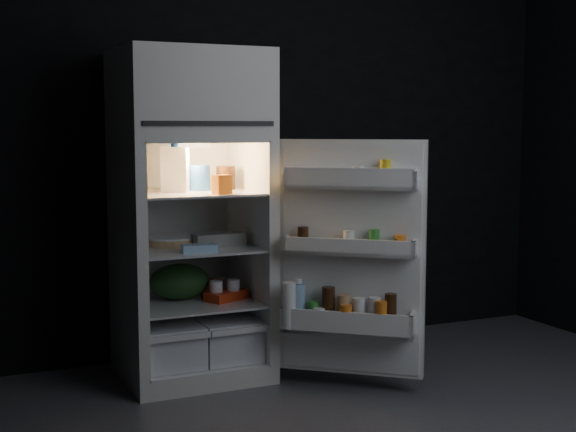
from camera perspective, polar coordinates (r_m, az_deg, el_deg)
name	(u,v)px	position (r m, az deg, el deg)	size (l,w,h in m)	color
wall_back	(264,131)	(4.95, -1.71, 6.08)	(4.00, 0.00, 2.70)	black
refrigerator	(189,204)	(4.41, -7.06, 0.87)	(0.76, 0.71, 1.78)	white
fridge_door	(349,262)	(4.13, 4.37, -3.31)	(0.67, 0.61, 1.22)	white
milk_jug	(175,169)	(4.35, -8.02, 3.30)	(0.14, 0.14, 0.24)	white
mayo_jar	(200,178)	(4.41, -6.28, 2.72)	(0.11, 0.11, 0.14)	#1C4A9C
jam_jar	(226,178)	(4.49, -4.46, 2.73)	(0.11, 0.11, 0.13)	#321D0E
amber_bottle	(140,171)	(4.38, -10.50, 3.15)	(0.09, 0.09, 0.22)	#BD7B1E
small_carton	(222,184)	(4.17, -4.72, 2.25)	(0.09, 0.07, 0.10)	orange
egg_carton	(219,240)	(4.38, -4.95, -1.69)	(0.28, 0.11, 0.07)	gray
pie	(172,241)	(4.46, -8.23, -1.79)	(0.32, 0.32, 0.04)	tan
flat_package	(199,248)	(4.19, -6.33, -2.29)	(0.18, 0.09, 0.04)	#91BCE0
wrapped_pkg	(212,237)	(4.58, -5.44, -1.48)	(0.13, 0.11, 0.05)	#F2E5C6
produce_bag	(179,281)	(4.48, -7.73, -4.64)	(0.34, 0.28, 0.20)	#193815
yogurt_tray	(227,295)	(4.44, -4.39, -5.64)	(0.23, 0.13, 0.05)	red
small_can_red	(207,287)	(4.59, -5.81, -5.02)	(0.07, 0.07, 0.09)	red
small_can_silver	(221,284)	(4.66, -4.77, -4.83)	(0.07, 0.07, 0.09)	silver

